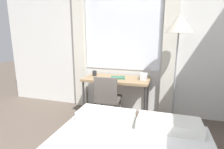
# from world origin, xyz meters

# --- Properties ---
(wall_back_with_window) EXTENTS (5.23, 0.13, 2.70)m
(wall_back_with_window) POSITION_xyz_m (0.01, 3.10, 1.35)
(wall_back_with_window) COLOR silver
(wall_back_with_window) RESTS_ON ground_plane
(desk) EXTENTS (1.17, 0.59, 0.75)m
(desk) POSITION_xyz_m (0.05, 2.73, 0.69)
(desk) COLOR #937551
(desk) RESTS_ON ground_plane
(desk_chair) EXTENTS (0.42, 0.42, 0.85)m
(desk_chair) POSITION_xyz_m (-0.02, 2.42, 0.49)
(desk_chair) COLOR #59514C
(desk_chair) RESTS_ON ground_plane
(standing_lamp) EXTENTS (0.41, 0.41, 1.82)m
(standing_lamp) POSITION_xyz_m (1.03, 2.66, 1.59)
(standing_lamp) COLOR #4C4C51
(standing_lamp) RESTS_ON ground_plane
(telephone) EXTENTS (0.13, 0.16, 0.12)m
(telephone) POSITION_xyz_m (0.53, 2.76, 0.80)
(telephone) COLOR silver
(telephone) RESTS_ON desk
(book) EXTENTS (0.29, 0.24, 0.02)m
(book) POSITION_xyz_m (0.07, 2.72, 0.76)
(book) COLOR #33664C
(book) RESTS_ON desk
(mug) EXTENTS (0.08, 0.08, 0.10)m
(mug) POSITION_xyz_m (-0.40, 2.79, 0.80)
(mug) COLOR #262628
(mug) RESTS_ON desk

